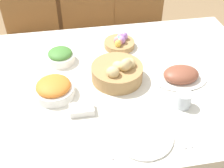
% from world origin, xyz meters
% --- Properties ---
extents(ground_plane, '(12.00, 12.00, 0.00)m').
position_xyz_m(ground_plane, '(0.00, 0.00, 0.00)').
color(ground_plane, '#937551').
extents(dining_table, '(1.71, 1.09, 0.72)m').
position_xyz_m(dining_table, '(0.00, 0.00, 0.36)').
color(dining_table, silver).
rests_on(dining_table, ground).
extents(chair_far_center, '(0.45, 0.45, 0.91)m').
position_xyz_m(chair_far_center, '(0.01, 0.89, 0.49)').
color(chair_far_center, olive).
rests_on(chair_far_center, ground).
extents(chair_far_right, '(0.43, 0.43, 0.91)m').
position_xyz_m(chair_far_right, '(0.45, 0.89, 0.49)').
color(chair_far_right, olive).
rests_on(chair_far_right, ground).
extents(chair_far_left, '(0.44, 0.44, 0.91)m').
position_xyz_m(chair_far_left, '(-0.44, 0.89, 0.49)').
color(chair_far_left, olive).
rests_on(chair_far_left, ground).
extents(bread_basket, '(0.26, 0.26, 0.14)m').
position_xyz_m(bread_basket, '(0.07, -0.01, 0.77)').
color(bread_basket, '#AD8451').
rests_on(bread_basket, dining_table).
extents(egg_basket, '(0.18, 0.18, 0.08)m').
position_xyz_m(egg_basket, '(0.14, 0.29, 0.75)').
color(egg_basket, '#AD8451').
rests_on(egg_basket, dining_table).
extents(ham_platter, '(0.28, 0.19, 0.07)m').
position_xyz_m(ham_platter, '(0.38, -0.06, 0.75)').
color(ham_platter, white).
rests_on(ham_platter, dining_table).
extents(carrot_bowl, '(0.19, 0.19, 0.08)m').
position_xyz_m(carrot_bowl, '(-0.25, -0.07, 0.76)').
color(carrot_bowl, white).
rests_on(carrot_bowl, dining_table).
extents(green_salad_bowl, '(0.15, 0.15, 0.08)m').
position_xyz_m(green_salad_bowl, '(-0.21, 0.20, 0.76)').
color(green_salad_bowl, white).
rests_on(green_salad_bowl, dining_table).
extents(dinner_plate, '(0.24, 0.24, 0.01)m').
position_xyz_m(dinner_plate, '(0.10, -0.38, 0.73)').
color(dinner_plate, white).
rests_on(dinner_plate, dining_table).
extents(fork, '(0.01, 0.17, 0.00)m').
position_xyz_m(fork, '(-0.04, -0.38, 0.72)').
color(fork, '#B7B7BC').
rests_on(fork, dining_table).
extents(knife, '(0.01, 0.17, 0.00)m').
position_xyz_m(knife, '(0.25, -0.38, 0.72)').
color(knife, '#B7B7BC').
rests_on(knife, dining_table).
extents(spoon, '(0.01, 0.17, 0.00)m').
position_xyz_m(spoon, '(0.28, -0.38, 0.72)').
color(spoon, '#B7B7BC').
rests_on(spoon, dining_table).
extents(drinking_cup, '(0.07, 0.07, 0.07)m').
position_xyz_m(drinking_cup, '(0.32, -0.24, 0.76)').
color(drinking_cup, silver).
rests_on(drinking_cup, dining_table).
extents(butter_dish, '(0.11, 0.07, 0.03)m').
position_xyz_m(butter_dish, '(-0.13, -0.20, 0.74)').
color(butter_dish, white).
rests_on(butter_dish, dining_table).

